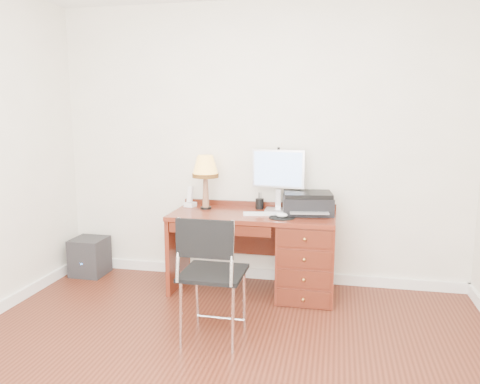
% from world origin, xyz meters
% --- Properties ---
extents(ground, '(4.00, 4.00, 0.00)m').
position_xyz_m(ground, '(0.00, 0.00, 0.00)').
color(ground, '#3E180E').
rests_on(ground, ground).
extents(room_shell, '(4.00, 4.00, 4.00)m').
position_xyz_m(room_shell, '(0.00, 0.63, 0.05)').
color(room_shell, white).
rests_on(room_shell, ground).
extents(desk, '(1.50, 0.67, 0.75)m').
position_xyz_m(desk, '(0.32, 1.40, 0.41)').
color(desk, maroon).
rests_on(desk, ground).
extents(monitor, '(0.50, 0.18, 0.57)m').
position_xyz_m(monitor, '(0.20, 1.60, 1.11)').
color(monitor, silver).
rests_on(monitor, desk).
extents(keyboard, '(0.42, 0.20, 0.02)m').
position_xyz_m(keyboard, '(0.12, 1.36, 0.76)').
color(keyboard, white).
rests_on(keyboard, desk).
extents(mouse_pad, '(0.23, 0.23, 0.05)m').
position_xyz_m(mouse_pad, '(0.28, 1.26, 0.76)').
color(mouse_pad, black).
rests_on(mouse_pad, desk).
extents(printer, '(0.49, 0.41, 0.20)m').
position_xyz_m(printer, '(0.49, 1.49, 0.85)').
color(printer, black).
rests_on(printer, desk).
extents(leg_lamp, '(0.25, 0.25, 0.51)m').
position_xyz_m(leg_lamp, '(-0.48, 1.50, 1.13)').
color(leg_lamp, black).
rests_on(leg_lamp, desk).
extents(phone, '(0.12, 0.12, 0.20)m').
position_xyz_m(phone, '(-0.66, 1.57, 0.81)').
color(phone, white).
rests_on(phone, desk).
extents(pen_cup, '(0.08, 0.08, 0.10)m').
position_xyz_m(pen_cup, '(0.03, 1.60, 0.80)').
color(pen_cup, black).
rests_on(pen_cup, desk).
extents(chair, '(0.45, 0.46, 0.95)m').
position_xyz_m(chair, '(-0.12, 0.35, 0.58)').
color(chair, black).
rests_on(chair, ground).
extents(equipment_box, '(0.33, 0.33, 0.38)m').
position_xyz_m(equipment_box, '(-1.73, 1.50, 0.19)').
color(equipment_box, black).
rests_on(equipment_box, ground).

